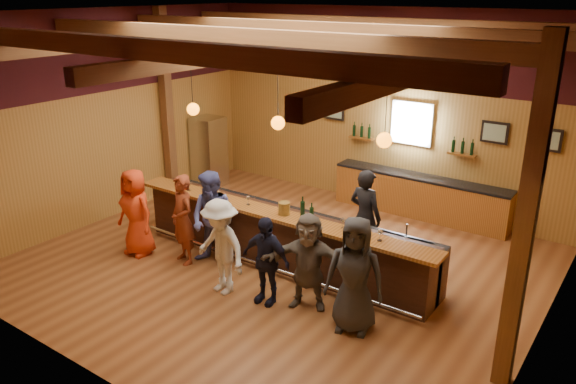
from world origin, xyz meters
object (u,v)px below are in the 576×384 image
at_px(bartender, 365,217).
at_px(bottle_a, 303,208).
at_px(ice_bucket, 284,208).
at_px(bar_counter, 284,236).
at_px(customer_denim, 213,220).
at_px(customer_orange, 136,212).
at_px(customer_brown, 308,261).
at_px(customer_redvest, 183,220).
at_px(customer_navy, 266,260).
at_px(stainless_fridge, 209,152).
at_px(back_bar_cabinet, 419,196).
at_px(customer_white, 221,247).
at_px(customer_dark, 355,275).

relative_size(bartender, bottle_a, 5.03).
relative_size(ice_bucket, bottle_a, 0.62).
bearing_deg(bar_counter, customer_denim, -139.69).
bearing_deg(customer_orange, customer_denim, 17.70).
height_order(customer_brown, bartender, bartender).
bearing_deg(customer_denim, customer_redvest, -162.05).
height_order(customer_brown, bottle_a, customer_brown).
relative_size(customer_navy, customer_brown, 0.94).
bearing_deg(stainless_fridge, ice_bucket, -32.36).
bearing_deg(bar_counter, customer_redvest, -145.02).
relative_size(customer_denim, customer_navy, 1.20).
height_order(customer_orange, customer_navy, customer_orange).
bearing_deg(back_bar_cabinet, bottle_a, -100.07).
distance_m(customer_white, bartender, 2.78).
relative_size(customer_denim, bartender, 0.99).
xyz_separation_m(back_bar_cabinet, customer_white, (-1.40, -5.08, 0.36)).
distance_m(customer_orange, ice_bucket, 2.94).
bearing_deg(bar_counter, back_bar_cabinet, 71.66).
height_order(bar_counter, stainless_fridge, stainless_fridge).
height_order(back_bar_cabinet, customer_denim, customer_denim).
relative_size(customer_redvest, ice_bucket, 7.58).
relative_size(stainless_fridge, customer_navy, 1.20).
bearing_deg(customer_denim, customer_dark, -11.73).
height_order(back_bar_cabinet, bartender, bartender).
bearing_deg(customer_white, customer_orange, -174.50).
height_order(customer_white, bartender, bartender).
distance_m(back_bar_cabinet, customer_navy, 4.95).
xyz_separation_m(bartender, ice_bucket, (-1.01, -1.15, 0.31)).
xyz_separation_m(back_bar_cabinet, stainless_fridge, (-5.30, -1.12, 0.42)).
xyz_separation_m(bartender, bottle_a, (-0.70, -1.03, 0.34)).
xyz_separation_m(stainless_fridge, customer_white, (3.90, -3.96, -0.07)).
bearing_deg(bartender, customer_white, 66.26).
xyz_separation_m(customer_navy, customer_dark, (1.55, 0.13, 0.16)).
bearing_deg(customer_dark, customer_redvest, 161.62).
xyz_separation_m(stainless_fridge, customer_redvest, (2.58, -3.52, -0.04)).
relative_size(customer_navy, bottle_a, 4.15).
height_order(customer_denim, customer_navy, customer_denim).
bearing_deg(stainless_fridge, customer_orange, -67.11).
xyz_separation_m(customer_white, ice_bucket, (0.43, 1.22, 0.39)).
bearing_deg(customer_dark, customer_denim, 157.09).
distance_m(ice_bucket, bottle_a, 0.33).
bearing_deg(ice_bucket, bar_counter, 125.73).
bearing_deg(customer_denim, customer_white, -45.81).
height_order(customer_orange, ice_bucket, customer_orange).
bearing_deg(customer_navy, customer_dark, 2.21).
xyz_separation_m(back_bar_cabinet, customer_navy, (-0.60, -4.91, 0.28)).
distance_m(stainless_fridge, customer_dark, 7.24).
distance_m(customer_orange, customer_denim, 1.60).
bearing_deg(bartender, back_bar_cabinet, -81.88).
bearing_deg(customer_redvest, bartender, 54.57).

